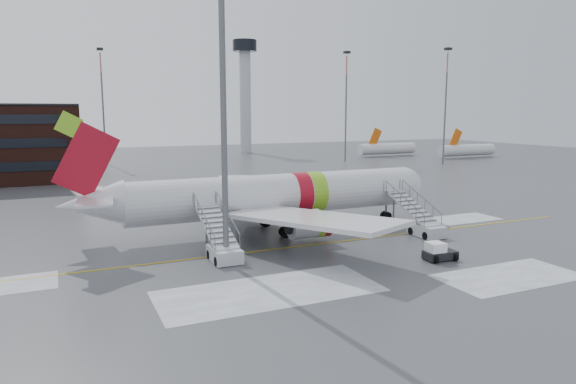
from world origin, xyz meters
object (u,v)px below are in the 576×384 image
pushback_tug (438,252)px  airstair_fwd (421,223)px  airliner (270,196)px  airstair_aft (221,245)px  light_mast_near (223,71)px

pushback_tug → airstair_fwd: bearing=60.2°
airliner → airstair_aft: size_ratio=4.55×
light_mast_near → airstair_fwd: bearing=3.6°
airstair_fwd → airstair_aft: bearing=180.0°
airstair_fwd → airstair_aft: (-18.87, 0.00, 0.00)m
pushback_tug → airstair_aft: bearing=154.1°
airstair_aft → pushback_tug: (14.76, -7.16, -0.45)m
airstair_aft → light_mast_near: size_ratio=0.29×
airstair_fwd → light_mast_near: light_mast_near is taller
airliner → airstair_fwd: (12.22, -6.54, -2.35)m
pushback_tug → light_mast_near: light_mast_near is taller
airliner → airstair_fwd: airliner is taller
airstair_fwd → airstair_aft: 18.87m
light_mast_near → airstair_aft: bearing=89.8°
airliner → airstair_aft: (-6.66, -6.54, -2.35)m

